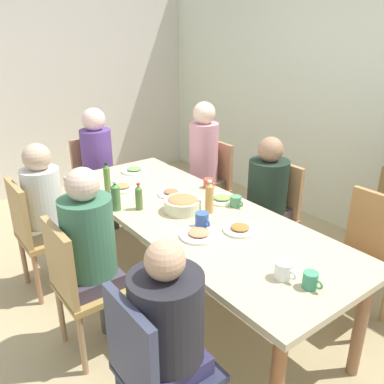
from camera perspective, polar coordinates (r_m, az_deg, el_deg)
The scene contains 33 objects.
ground_plane at distance 3.13m, azimuth 0.00°, elevation -15.06°, with size 6.87×6.87×0.00m, color tan.
wall_back at distance 4.06m, azimuth 23.59°, elevation 12.03°, with size 5.96×0.12×2.60m, color silver.
wall_left at distance 5.16m, azimuth -20.60°, elevation 14.32°, with size 0.12×4.10×2.60m, color silver.
dining_table at distance 2.78m, azimuth 0.00°, elevation -4.18°, with size 2.43×0.90×0.73m.
chair_0 at distance 3.89m, azimuth 2.54°, elevation 1.41°, with size 0.40×0.40×0.90m.
person_0 at distance 3.76m, azimuth 1.53°, elevation 4.65°, with size 0.30×0.30×1.29m.
chair_1 at distance 2.95m, azimuth 23.13°, elevation -7.73°, with size 0.40×0.40×0.90m.
chair_2 at distance 3.36m, azimuth 11.36°, elevation -2.57°, with size 0.40×0.40×0.90m.
person_2 at distance 3.22m, azimuth 10.51°, elevation -0.10°, with size 0.32×0.32×1.14m.
chair_3 at distance 2.51m, azimuth -15.60°, elevation -12.19°, with size 0.40×0.40×0.90m.
person_3 at distance 2.43m, azimuth -14.13°, elevation -7.48°, with size 0.30×0.30×1.21m.
chair_4 at distance 4.12m, azimuth -13.50°, elevation 2.01°, with size 0.40×0.40×0.90m.
person_4 at distance 3.97m, azimuth -13.24°, elevation 4.63°, with size 0.30×0.30×1.22m.
chair_5 at distance 3.19m, azimuth -21.19°, elevation -5.11°, with size 0.40×0.40×0.90m.
person_5 at distance 3.14m, azimuth -20.03°, elevation -1.79°, with size 0.30×0.30×1.16m.
chair_6 at distance 1.94m, azimuth -5.57°, elevation -23.63°, with size 0.40×0.40×0.90m.
person_6 at distance 1.86m, azimuth -3.26°, elevation -18.83°, with size 0.33×0.33×1.12m.
plate_0 at distance 2.44m, azimuth 0.98°, elevation -6.02°, with size 0.24×0.24×0.04m.
plate_1 at distance 2.93m, azimuth 4.28°, elevation -1.00°, with size 0.23×0.23×0.04m.
plate_2 at distance 3.03m, azimuth -2.98°, elevation -0.14°, with size 0.20×0.20×0.04m.
plate_3 at distance 2.52m, azimuth 6.83°, elevation -5.23°, with size 0.21×0.21×0.04m.
plate_4 at distance 3.55m, azimuth -8.18°, elevation 3.09°, with size 0.23×0.23×0.04m.
plate_5 at distance 3.18m, azimuth -9.86°, elevation 0.68°, with size 0.23×0.23×0.04m.
bowl_0 at distance 2.74m, azimuth -1.35°, elevation -1.72°, with size 0.26×0.26×0.11m.
cup_0 at distance 2.10m, azimuth 12.89°, elevation -10.80°, with size 0.13×0.09×0.09m.
cup_1 at distance 2.53m, azimuth 1.45°, elevation -4.02°, with size 0.12×0.09×0.10m.
cup_2 at distance 3.15m, azimuth 2.37°, elevation 1.24°, with size 0.11×0.08×0.07m.
cup_3 at distance 2.84m, azimuth 6.24°, elevation -1.33°, with size 0.12×0.08×0.08m.
cup_4 at distance 2.06m, azimuth 16.49°, elevation -11.94°, with size 0.11×0.07×0.08m.
bottle_0 at distance 2.70m, azimuth 2.48°, elevation -0.80°, with size 0.06×0.06×0.23m.
bottle_1 at distance 3.12m, azimuth -11.97°, elevation 1.92°, with size 0.05×0.05×0.23m.
bottle_2 at distance 2.78m, azimuth -7.55°, elevation -0.73°, with size 0.05×0.05×0.19m.
bottle_3 at distance 2.80m, azimuth -10.78°, elevation -0.63°, with size 0.06×0.06×0.21m.
Camera 1 is at (1.98, -1.50, 1.90)m, focal length 37.56 mm.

